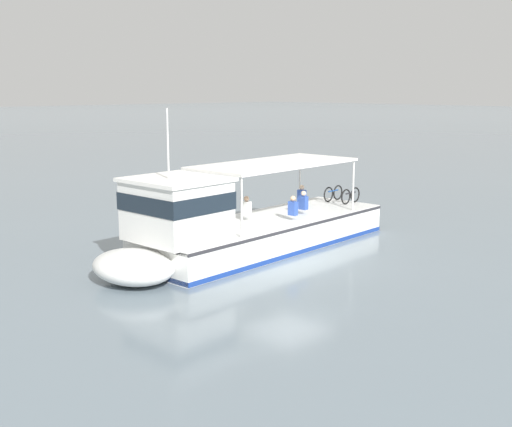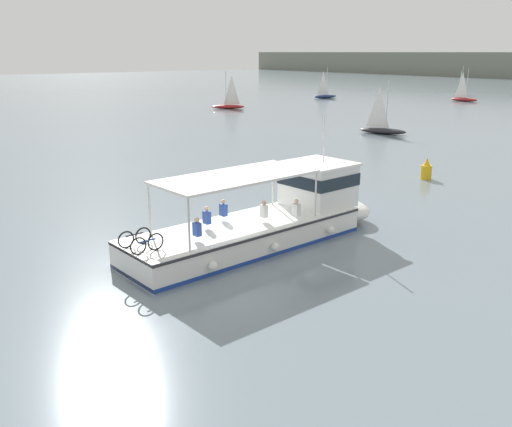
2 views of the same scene
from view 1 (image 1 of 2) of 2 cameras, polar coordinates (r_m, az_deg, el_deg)
The scene contains 2 objects.
ground_plane at distance 22.14m, azimuth 2.99°, elevation -4.38°, with size 400.00×400.00×0.00m, color slate.
ferry_main at distance 22.75m, azimuth -1.72°, elevation -1.31°, with size 4.18×12.99×5.32m.
Camera 1 is at (-14.60, 15.56, 5.90)m, focal length 44.71 mm.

